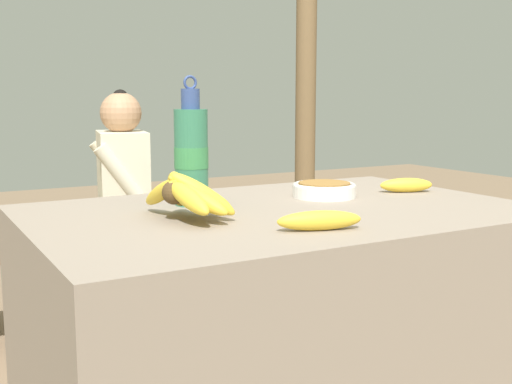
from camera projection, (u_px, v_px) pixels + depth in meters
The scene contains 10 objects.
market_counter at pixel (282, 349), 1.68m from camera, with size 1.25×0.82×0.75m.
banana_bunch_ripe at pixel (187, 193), 1.47m from camera, with size 0.18×0.31×0.13m.
serving_bowl at pixel (324, 189), 1.81m from camera, with size 0.18×0.18×0.04m.
water_bottle at pixel (191, 154), 1.66m from camera, with size 0.09×0.09×0.34m.
loose_banana_front at pixel (319, 220), 1.36m from camera, with size 0.19×0.10×0.04m.
loose_banana_side at pixel (406, 185), 1.90m from camera, with size 0.16×0.10×0.04m.
wooden_bench at pixel (97, 253), 2.83m from camera, with size 1.40×0.32×0.42m.
seated_vendor at pixel (112, 194), 2.80m from camera, with size 0.45×0.42×1.06m.
banana_bunch_green at pixel (9, 229), 2.64m from camera, with size 0.17×0.27×0.15m.
support_post_far at pixel (306, 48), 3.53m from camera, with size 0.11×0.11×2.59m.
Camera 1 is at (-0.84, -1.36, 1.03)m, focal length 45.00 mm.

